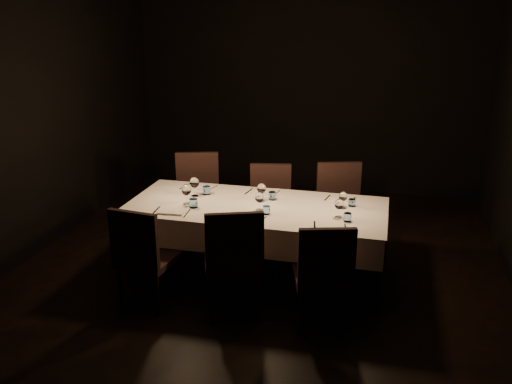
% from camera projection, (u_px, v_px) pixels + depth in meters
% --- Properties ---
extents(room, '(5.01, 6.01, 3.01)m').
position_uv_depth(room, '(256.00, 131.00, 5.05)').
color(room, black).
rests_on(room, ground).
extents(dining_table, '(2.52, 1.12, 0.76)m').
position_uv_depth(dining_table, '(256.00, 213.00, 5.31)').
color(dining_table, black).
rests_on(dining_table, ground).
extents(chair_near_left, '(0.51, 0.51, 0.97)m').
position_uv_depth(chair_near_left, '(143.00, 253.00, 4.79)').
color(chair_near_left, black).
rests_on(chair_near_left, ground).
extents(place_setting_near_left, '(0.37, 0.42, 0.20)m').
position_uv_depth(place_setting_near_left, '(184.00, 200.00, 5.22)').
color(place_setting_near_left, beige).
rests_on(place_setting_near_left, dining_table).
extents(chair_near_center, '(0.63, 0.63, 1.02)m').
position_uv_depth(chair_near_center, '(234.00, 258.00, 4.64)').
color(chair_near_center, black).
rests_on(chair_near_center, ground).
extents(place_setting_near_center, '(0.33, 0.40, 0.18)m').
position_uv_depth(place_setting_near_center, '(257.00, 207.00, 5.05)').
color(place_setting_near_center, beige).
rests_on(place_setting_near_center, dining_table).
extents(chair_near_right, '(0.57, 0.57, 0.96)m').
position_uv_depth(chair_near_right, '(324.00, 272.00, 4.46)').
color(chair_near_right, black).
rests_on(chair_near_right, ground).
extents(place_setting_near_right, '(0.33, 0.40, 0.18)m').
position_uv_depth(place_setting_near_right, '(338.00, 214.00, 4.88)').
color(place_setting_near_right, beige).
rests_on(place_setting_near_right, dining_table).
extents(chair_far_left, '(0.62, 0.62, 1.02)m').
position_uv_depth(chair_far_left, '(198.00, 194.00, 6.23)').
color(chair_far_left, black).
rests_on(chair_far_left, ground).
extents(place_setting_far_left, '(0.38, 0.42, 0.20)m').
position_uv_depth(place_setting_far_left, '(198.00, 186.00, 5.62)').
color(place_setting_far_left, beige).
rests_on(place_setting_far_left, dining_table).
extents(chair_far_center, '(0.54, 0.54, 0.95)m').
position_uv_depth(chair_far_center, '(270.00, 203.00, 6.04)').
color(chair_far_center, black).
rests_on(chair_far_center, ground).
extents(place_setting_far_center, '(0.35, 0.41, 0.19)m').
position_uv_depth(place_setting_far_center, '(264.00, 192.00, 5.46)').
color(place_setting_far_center, beige).
rests_on(place_setting_far_center, dining_table).
extents(chair_far_right, '(0.60, 0.60, 1.01)m').
position_uv_depth(chair_far_right, '(340.00, 206.00, 5.90)').
color(chair_far_right, black).
rests_on(chair_far_right, ground).
extents(place_setting_far_right, '(0.32, 0.39, 0.17)m').
position_uv_depth(place_setting_far_right, '(344.00, 199.00, 5.28)').
color(place_setting_far_right, beige).
rests_on(place_setting_far_right, dining_table).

